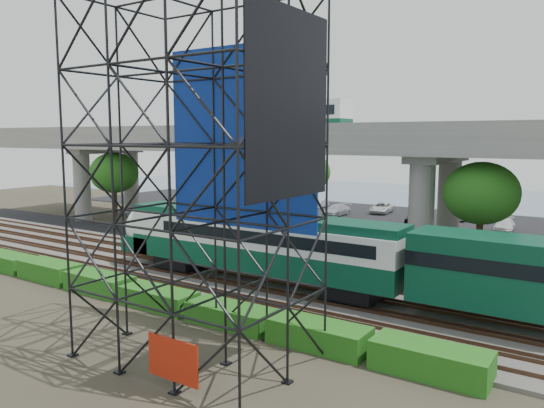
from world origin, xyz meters
The scene contains 13 objects.
ground centered at (0.00, 0.00, 0.00)m, with size 140.00×140.00×0.00m, color #474233.
ballast_bed centered at (0.00, 2.00, 0.10)m, with size 90.00×12.00×0.20m, color slate.
service_road centered at (0.00, 10.50, 0.04)m, with size 90.00×5.00×0.08m, color black.
parking_lot centered at (0.00, 34.00, 0.04)m, with size 90.00×18.00×0.08m, color black.
harbor_water centered at (0.00, 56.00, 0.01)m, with size 140.00×40.00×0.03m, color #455C71.
rail_tracks centered at (0.00, 2.00, 0.28)m, with size 90.00×9.52×0.16m.
commuter_train centered at (5.27, 2.00, 2.88)m, with size 29.30×3.06×4.30m.
overpass centered at (-0.27, 16.00, 8.21)m, with size 80.00×12.00×12.40m.
scaffold_tower centered at (7.19, -7.98, 7.47)m, with size 9.36×6.36×15.00m.
hedge_strip centered at (1.01, -4.30, 0.56)m, with size 34.60×1.80×1.20m.
trees centered at (-4.67, 16.17, 5.57)m, with size 40.94×16.94×7.69m.
suv centered at (-11.68, 9.57, 0.78)m, with size 2.31×5.01×1.39m, color black.
parked_cars centered at (1.82, 33.65, 0.71)m, with size 39.72×9.83×1.31m.
Camera 1 is at (21.86, -24.29, 9.36)m, focal length 35.00 mm.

